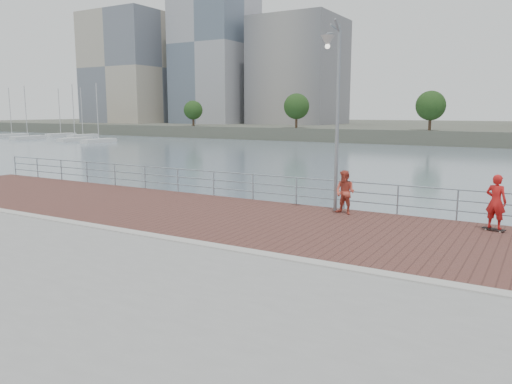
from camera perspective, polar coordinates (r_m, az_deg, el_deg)
The scene contains 11 objects.
water at distance 14.69m, azimuth -4.08°, elevation -13.93°, with size 400.00×400.00×0.00m, color slate.
seawall at distance 10.92m, azimuth -19.89°, elevation -17.28°, with size 40.00×24.00×2.00m, color gray.
brick_lane at distance 17.01m, azimuth 2.74°, elevation -3.54°, with size 40.00×6.80×0.02m, color brown.
curb at distance 14.01m, azimuth -4.17°, elevation -6.27°, with size 40.00×0.40×0.06m, color #B7B5AD.
guardrail at distance 19.90m, azimuth 7.31°, elevation 0.27°, with size 39.06×0.06×1.13m.
street_lamp at distance 18.45m, azimuth 8.83°, elevation 12.14°, with size 0.49×1.41×6.67m.
skateboard at distance 17.51m, azimuth 25.53°, elevation -3.84°, with size 0.72×0.36×0.08m.
skateboarder at distance 17.35m, azimuth 25.74°, elevation -0.99°, with size 0.63×0.41×1.72m, color red.
bystander at distance 18.55m, azimuth 10.14°, elevation -0.03°, with size 0.78×0.61×1.61m, color #C94E3B.
shoreline_trees at distance 89.10m, azimuth 22.13°, elevation 9.06°, with size 109.41×5.02×6.70m.
marina at distance 112.34m, azimuth -21.66°, elevation 5.92°, with size 34.21×18.69×10.74m.
Camera 1 is at (7.69, -11.09, 3.78)m, focal length 35.00 mm.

